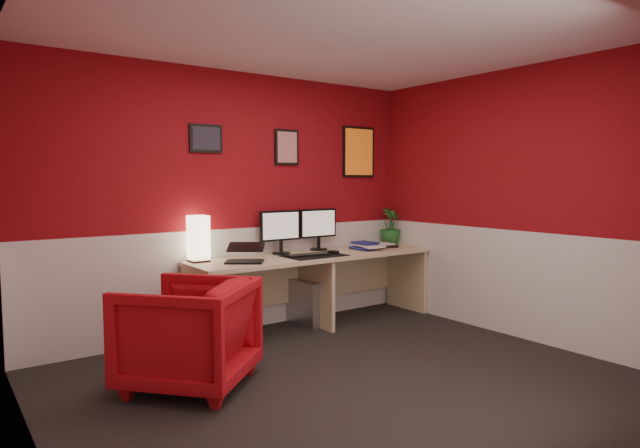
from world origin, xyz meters
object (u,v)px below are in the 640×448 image
at_px(monitor_left, 281,225).
at_px(potted_plant, 390,226).
at_px(laptop, 244,250).
at_px(pc_tower, 307,302).
at_px(monitor_right, 319,223).
at_px(zen_tray, 379,246).
at_px(desk, 316,290).
at_px(armchair, 188,333).
at_px(shoji_lamp, 198,240).

height_order(monitor_left, potted_plant, monitor_left).
height_order(laptop, pc_tower, laptop).
height_order(monitor_right, potted_plant, monitor_right).
bearing_deg(monitor_right, monitor_left, -176.57).
bearing_deg(zen_tray, laptop, -176.10).
distance_m(zen_tray, pc_tower, 1.05).
bearing_deg(monitor_right, zen_tray, -15.93).
distance_m(monitor_right, zen_tray, 0.76).
xyz_separation_m(zen_tray, potted_plant, (0.30, 0.14, 0.19)).
height_order(desk, monitor_left, monitor_left).
distance_m(monitor_left, pc_tower, 0.84).
xyz_separation_m(monitor_right, pc_tower, (-0.23, -0.12, -0.80)).
height_order(potted_plant, armchair, potted_plant).
relative_size(laptop, zen_tray, 0.94).
distance_m(monitor_left, potted_plant, 1.46).
bearing_deg(armchair, desk, 162.82).
bearing_deg(monitor_left, pc_tower, -18.73).
distance_m(shoji_lamp, armchair, 1.23).
bearing_deg(monitor_right, armchair, -151.80).
height_order(monitor_left, zen_tray, monitor_left).
distance_m(pc_tower, armchair, 1.86).
bearing_deg(zen_tray, shoji_lamp, 175.15).
bearing_deg(shoji_lamp, pc_tower, -4.79).
bearing_deg(pc_tower, laptop, -169.48).
height_order(desk, monitor_right, monitor_right).
bearing_deg(armchair, potted_plant, 156.40).
height_order(monitor_left, pc_tower, monitor_left).
height_order(pc_tower, armchair, armchair).
distance_m(desk, shoji_lamp, 1.30).
bearing_deg(zen_tray, desk, -177.37).
distance_m(shoji_lamp, zen_tray, 2.05).
xyz_separation_m(zen_tray, pc_tower, (-0.91, 0.08, -0.52)).
bearing_deg(potted_plant, laptop, -172.86).
height_order(monitor_left, armchair, monitor_left).
xyz_separation_m(pc_tower, armchair, (-1.63, -0.88, 0.16)).
xyz_separation_m(shoji_lamp, armchair, (-0.51, -0.98, -0.55)).
xyz_separation_m(shoji_lamp, zen_tray, (2.03, -0.17, -0.18)).
height_order(shoji_lamp, potted_plant, potted_plant).
relative_size(desk, monitor_left, 4.48).
distance_m(desk, potted_plant, 1.33).
xyz_separation_m(desk, zen_tray, (0.88, 0.04, 0.38)).
bearing_deg(shoji_lamp, armchair, -117.47).
height_order(shoji_lamp, laptop, shoji_lamp).
height_order(shoji_lamp, monitor_left, monitor_left).
bearing_deg(zen_tray, monitor_left, 171.96).
xyz_separation_m(potted_plant, armchair, (-2.84, -0.94, -0.56)).
bearing_deg(shoji_lamp, laptop, -43.14).
xyz_separation_m(desk, shoji_lamp, (-1.15, 0.21, 0.56)).
bearing_deg(desk, potted_plant, 8.49).
xyz_separation_m(desk, armchair, (-1.66, -0.76, 0.02)).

